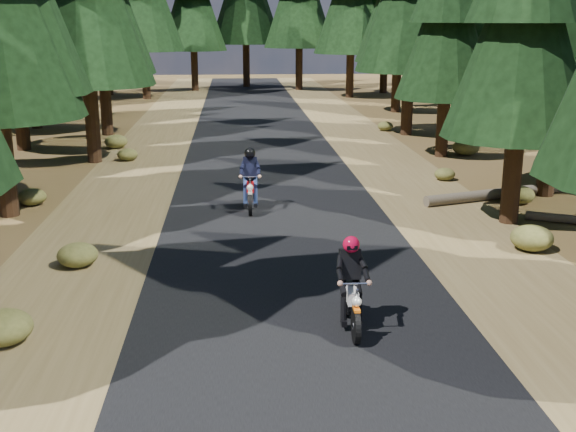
# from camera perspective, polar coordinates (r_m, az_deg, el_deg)

# --- Properties ---
(ground) EXTENTS (120.00, 120.00, 0.00)m
(ground) POSITION_cam_1_polar(r_m,az_deg,el_deg) (14.32, 0.46, -5.82)
(ground) COLOR #49391A
(ground) RESTS_ON ground
(road) EXTENTS (6.00, 100.00, 0.01)m
(road) POSITION_cam_1_polar(r_m,az_deg,el_deg) (19.06, -0.80, -0.44)
(road) COLOR black
(road) RESTS_ON ground
(shoulder_l) EXTENTS (3.20, 100.00, 0.01)m
(shoulder_l) POSITION_cam_1_polar(r_m,az_deg,el_deg) (19.35, -14.52, -0.71)
(shoulder_l) COLOR brown
(shoulder_l) RESTS_ON ground
(shoulder_r) EXTENTS (3.20, 100.00, 0.01)m
(shoulder_r) POSITION_cam_1_polar(r_m,az_deg,el_deg) (19.87, 12.56, -0.17)
(shoulder_r) COLOR brown
(shoulder_r) RESTS_ON ground
(log_near) EXTENTS (5.28, 2.03, 0.32)m
(log_near) POSITION_cam_1_polar(r_m,az_deg,el_deg) (22.51, 16.67, 1.75)
(log_near) COLOR #4C4233
(log_near) RESTS_ON ground
(understory_shrubs) EXTENTS (15.91, 31.38, 0.63)m
(understory_shrubs) POSITION_cam_1_polar(r_m,az_deg,el_deg) (20.06, 3.28, 1.11)
(understory_shrubs) COLOR #474C1E
(understory_shrubs) RESTS_ON ground
(rider_lead) EXTENTS (0.58, 1.81, 1.61)m
(rider_lead) POSITION_cam_1_polar(r_m,az_deg,el_deg) (12.42, 5.02, -6.57)
(rider_lead) COLOR white
(rider_lead) RESTS_ON road
(rider_follow) EXTENTS (0.65, 1.96, 1.73)m
(rider_follow) POSITION_cam_1_polar(r_m,az_deg,el_deg) (20.15, -2.99, 2.08)
(rider_follow) COLOR #9E0A0C
(rider_follow) RESTS_ON road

